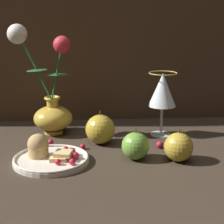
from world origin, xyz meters
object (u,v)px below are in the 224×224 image
wine_glass (162,92)px  apple_beside_vase (101,129)px  vase (50,101)px  plate_with_pastries (48,156)px  apple_at_table_edge (135,146)px  apple_near_glass (179,147)px

wine_glass → apple_beside_vase: wine_glass is taller
wine_glass → vase: bearing=174.2°
plate_with_pastries → vase: bearing=93.4°
apple_beside_vase → apple_at_table_edge: apple_beside_vase is taller
plate_with_pastries → apple_at_table_edge: (0.22, 0.00, 0.02)m
wine_glass → apple_near_glass: wine_glass is taller
plate_with_pastries → apple_near_glass: (0.32, -0.02, 0.02)m
apple_near_glass → apple_at_table_edge: apple_near_glass is taller
plate_with_pastries → wine_glass: bearing=31.0°
vase → apple_near_glass: 0.42m
apple_near_glass → plate_with_pastries: bearing=177.2°
wine_glass → apple_beside_vase: 0.22m
apple_beside_vase → vase: bearing=146.2°
vase → wine_glass: bearing=-5.8°
vase → apple_at_table_edge: bearing=-44.1°
plate_with_pastries → apple_near_glass: 0.33m
apple_near_glass → apple_at_table_edge: 0.11m
wine_glass → apple_at_table_edge: 0.24m
apple_at_table_edge → vase: bearing=135.9°
vase → wine_glass: 0.34m
plate_with_pastries → wine_glass: (0.32, 0.19, 0.12)m
wine_glass → apple_at_table_edge: bearing=-118.7°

